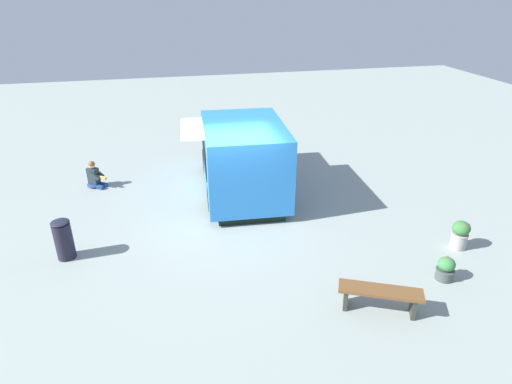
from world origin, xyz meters
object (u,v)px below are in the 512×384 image
(plaza_bench, at_px, (380,295))
(person_customer, at_px, (95,177))
(planter_flowering_near, at_px, (460,234))
(food_truck, at_px, (242,157))
(trash_bin, at_px, (64,239))
(planter_flowering_far, at_px, (446,269))

(plaza_bench, bearing_deg, person_customer, -50.40)
(person_customer, relative_size, planter_flowering_near, 1.19)
(planter_flowering_near, distance_m, plaza_bench, 3.33)
(person_customer, height_order, plaza_bench, person_customer)
(planter_flowering_near, bearing_deg, food_truck, -44.19)
(plaza_bench, bearing_deg, planter_flowering_near, -150.90)
(trash_bin, bearing_deg, plaza_bench, 152.22)
(planter_flowering_near, bearing_deg, trash_bin, -10.26)
(food_truck, height_order, planter_flowering_far, food_truck)
(food_truck, relative_size, plaza_bench, 3.03)
(person_customer, distance_m, planter_flowering_near, 10.46)
(plaza_bench, height_order, trash_bin, trash_bin)
(food_truck, xyz_separation_m, trash_bin, (4.67, 2.67, -0.58))
(food_truck, distance_m, planter_flowering_far, 6.37)
(food_truck, xyz_separation_m, planter_flowering_far, (-3.38, 5.34, -0.81))
(planter_flowering_near, relative_size, planter_flowering_far, 1.34)
(plaza_bench, bearing_deg, planter_flowering_far, -162.04)
(food_truck, bearing_deg, person_customer, -15.85)
(planter_flowering_near, height_order, plaza_bench, planter_flowering_near)
(planter_flowering_far, bearing_deg, plaza_bench, 17.96)
(plaza_bench, bearing_deg, food_truck, -75.53)
(food_truck, bearing_deg, planter_flowering_far, 122.38)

